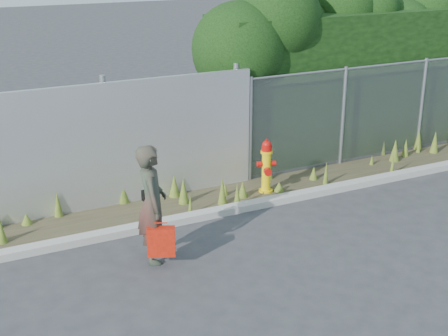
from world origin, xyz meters
TOP-DOWN VIEW (x-y plane):
  - ground at (0.00, 0.00)m, footprint 80.00×80.00m
  - curb at (0.00, 1.80)m, footprint 16.00×0.22m
  - weed_strip at (-0.30, 2.51)m, footprint 16.00×1.33m
  - corrugated_fence at (-3.25, 3.01)m, footprint 8.50×0.21m
  - chainlink_fence at (4.25, 3.00)m, footprint 6.50×0.07m
  - hedge at (4.15, 4.01)m, footprint 7.87×2.04m
  - fire_hydrant at (1.02, 2.32)m, footprint 0.35×0.31m
  - woman at (-1.73, 0.82)m, footprint 0.57×0.73m
  - red_tote_bag at (-1.72, 0.53)m, footprint 0.39×0.14m
  - black_shoulder_bag at (-1.69, 1.05)m, footprint 0.21×0.09m

SIDE VIEW (x-z plane):
  - ground at x=0.00m, z-range 0.00..0.00m
  - curb at x=0.00m, z-range 0.00..0.12m
  - weed_strip at x=-0.30m, z-range -0.13..0.41m
  - red_tote_bag at x=-1.72m, z-range 0.16..0.67m
  - fire_hydrant at x=1.02m, z-range -0.02..1.02m
  - woman at x=-1.73m, z-range 0.00..1.76m
  - black_shoulder_bag at x=-1.69m, z-range 0.85..1.01m
  - chainlink_fence at x=4.25m, z-range 0.01..2.06m
  - corrugated_fence at x=-3.25m, z-range -0.05..2.25m
  - hedge at x=4.15m, z-range 0.16..3.97m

